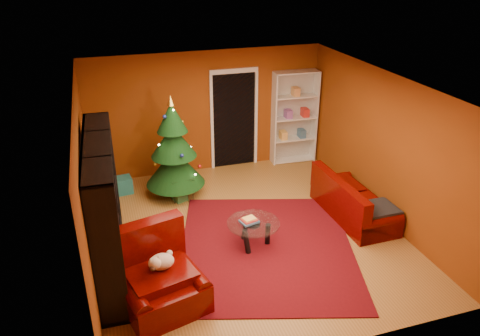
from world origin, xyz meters
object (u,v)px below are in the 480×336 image
object	(u,v)px
coffee_table	(253,234)
sofa	(355,197)
christmas_tree	(174,148)
white_bookshelf	(294,118)
gift_box_teal	(124,185)
armchair	(161,278)
gift_box_green	(180,195)
acrylic_chair	(180,177)
rug	(267,248)
dog	(162,262)
media_unit	(105,208)
gift_box_red	(175,171)

from	to	relation	value
coffee_table	sofa	bearing A→B (deg)	9.56
christmas_tree	sofa	world-z (taller)	christmas_tree
white_bookshelf	sofa	size ratio (longest dim) A/B	1.17
gift_box_teal	coffee_table	xyz separation A→B (m)	(1.87, -2.54, 0.07)
gift_box_teal	armchair	size ratio (longest dim) A/B	0.28
gift_box_teal	armchair	world-z (taller)	armchair
gift_box_green	gift_box_teal	bearing A→B (deg)	146.53
gift_box_teal	white_bookshelf	distance (m)	3.97
gift_box_teal	acrylic_chair	world-z (taller)	acrylic_chair
white_bookshelf	sofa	distance (m)	2.71
rug	christmas_tree	size ratio (longest dim) A/B	1.59
dog	acrylic_chair	distance (m)	3.00
gift_box_green	sofa	size ratio (longest dim) A/B	0.13
rug	white_bookshelf	xyz separation A→B (m)	(1.79, 3.12, 1.03)
coffee_table	acrylic_chair	xyz separation A→B (m)	(-0.82, 1.98, 0.22)
sofa	coffee_table	size ratio (longest dim) A/B	2.12
media_unit	gift_box_green	xyz separation A→B (m)	(1.39, 1.74, -0.91)
gift_box_green	acrylic_chair	distance (m)	0.35
media_unit	gift_box_red	xyz separation A→B (m)	(1.50, 2.86, -0.92)
rug	christmas_tree	xyz separation A→B (m)	(-1.07, 2.29, 0.98)
white_bookshelf	dog	distance (m)	5.29
christmas_tree	sofa	bearing A→B (deg)	-31.61
white_bookshelf	dog	world-z (taller)	white_bookshelf
media_unit	gift_box_green	world-z (taller)	media_unit
gift_box_teal	gift_box_green	world-z (taller)	gift_box_teal
acrylic_chair	sofa	bearing A→B (deg)	-37.20
rug	gift_box_teal	bearing A→B (deg)	127.39
gift_box_green	dog	world-z (taller)	dog
coffee_table	christmas_tree	bearing A→B (deg)	112.32
rug	gift_box_red	world-z (taller)	gift_box_red
media_unit	acrylic_chair	bearing A→B (deg)	54.23
christmas_tree	armchair	bearing A→B (deg)	-103.76
christmas_tree	gift_box_red	world-z (taller)	christmas_tree
gift_box_green	rug	bearing A→B (deg)	-62.61
christmas_tree	dog	distance (m)	3.15
white_bookshelf	sofa	bearing A→B (deg)	-85.67
christmas_tree	armchair	world-z (taller)	christmas_tree
christmas_tree	acrylic_chair	size ratio (longest dim) A/B	2.29
christmas_tree	armchair	size ratio (longest dim) A/B	1.78
media_unit	dog	xyz separation A→B (m)	(0.64, -1.04, -0.36)
media_unit	acrylic_chair	distance (m)	2.40
rug	gift_box_green	xyz separation A→B (m)	(-1.05, 2.02, 0.11)
gift_box_teal	sofa	bearing A→B (deg)	-29.34
white_bookshelf	acrylic_chair	bearing A→B (deg)	-157.70
coffee_table	gift_box_teal	bearing A→B (deg)	126.29
armchair	rug	bearing A→B (deg)	9.84
rug	acrylic_chair	size ratio (longest dim) A/B	3.64
media_unit	christmas_tree	xyz separation A→B (m)	(1.37, 2.01, -0.03)
gift_box_red	sofa	xyz separation A→B (m)	(2.79, -2.65, 0.29)
gift_box_teal	acrylic_chair	xyz separation A→B (m)	(1.05, -0.56, 0.29)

